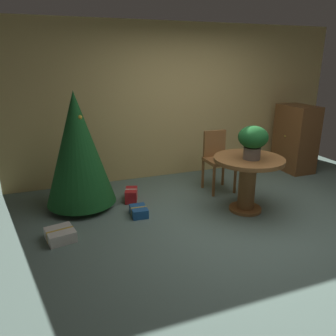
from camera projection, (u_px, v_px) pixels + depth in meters
ground_plane at (244, 224)px, 4.25m from camera, size 6.60×6.60×0.00m
back_wall_panel at (180, 102)px, 5.80m from camera, size 6.00×0.10×2.60m
round_dining_table at (248, 174)px, 4.49m from camera, size 0.94×0.94×0.76m
flower_vase at (253, 139)px, 4.28m from camera, size 0.39×0.39×0.44m
wooden_chair_far at (217, 157)px, 5.25m from camera, size 0.42×0.42×0.94m
holiday_tree at (78, 149)px, 4.49m from camera, size 0.96×0.96×1.63m
gift_box_red at (131, 195)px, 4.93m from camera, size 0.25×0.33×0.18m
gift_box_cream at (60, 235)px, 3.86m from camera, size 0.36×0.37×0.13m
gift_box_blue at (139, 211)px, 4.47m from camera, size 0.22×0.30×0.12m
wooden_cabinet at (295, 138)px, 6.17m from camera, size 0.50×0.74×1.22m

